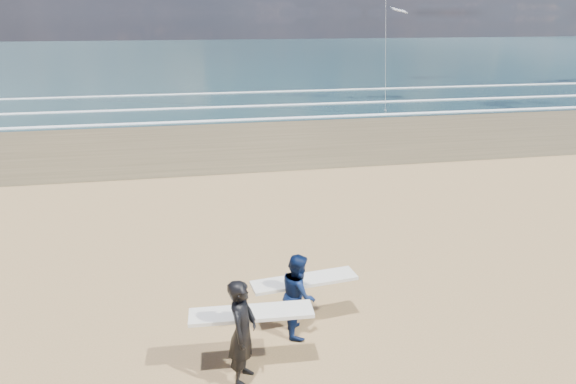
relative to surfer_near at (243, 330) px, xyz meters
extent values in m
cube|color=brown|center=(19.48, 18.27, -0.99)|extent=(220.00, 12.00, 0.01)
cube|color=#1A3439|center=(19.48, 72.27, -0.99)|extent=(220.00, 100.00, 0.02)
cube|color=white|center=(19.48, 23.07, -0.95)|extent=(220.00, 0.50, 0.05)
cube|color=white|center=(19.48, 27.77, -0.95)|extent=(220.00, 0.50, 0.05)
cube|color=white|center=(19.48, 34.27, -0.95)|extent=(220.00, 0.50, 0.05)
imported|color=black|center=(-0.02, -0.04, -0.01)|extent=(0.70, 0.84, 1.96)
cube|color=white|center=(0.18, 0.31, 0.12)|extent=(2.22, 0.64, 0.07)
imported|color=#0C1C45|center=(1.23, 1.21, -0.14)|extent=(0.73, 0.89, 1.72)
cube|color=white|center=(1.43, 1.56, -0.04)|extent=(2.25, 0.77, 0.07)
cube|color=slate|center=(12.04, 24.37, -0.95)|extent=(0.12, 0.12, 0.10)
camera|label=1|loc=(-0.67, -7.55, 5.16)|focal=32.00mm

